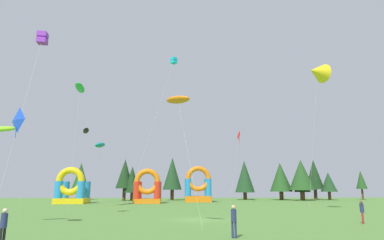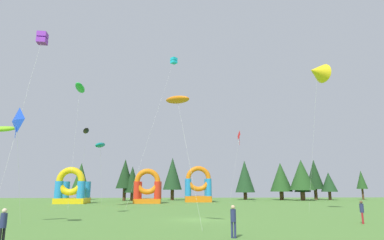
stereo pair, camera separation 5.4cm
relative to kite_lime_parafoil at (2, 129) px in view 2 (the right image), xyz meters
name	(u,v)px [view 2 (the right image)]	position (x,y,z in m)	size (l,w,h in m)	color
ground_plane	(199,220)	(15.62, 3.97, -7.24)	(120.00, 120.00, 0.00)	#548438
kite_lime_parafoil	(2,129)	(0.00, 0.00, 0.00)	(3.19, 2.10, 7.72)	#8CD826
kite_teal_parafoil	(100,145)	(1.96, 24.76, 1.90)	(1.55, 4.69, 9.85)	#0C7F7A
kite_blue_diamond	(15,121)	(1.76, -1.63, 0.31)	(1.21, 3.63, 8.26)	blue
kite_orange_parafoil	(177,100)	(13.63, -1.76, 2.07)	(2.89, 2.75, 9.76)	orange
kite_yellow_delta	(317,72)	(30.13, 9.95, 8.88)	(2.91, 4.05, 17.32)	yellow
kite_cyan_box	(174,61)	(13.12, 21.16, 14.40)	(6.34, 5.51, 22.16)	#19B7CC
kite_green_parafoil	(80,88)	(-0.44, 20.49, 9.70)	(1.93, 4.63, 17.64)	green
kite_purple_box	(42,38)	(1.20, 2.74, 8.95)	(0.87, 6.35, 16.76)	purple
kite_black_parafoil	(86,131)	(0.62, 21.30, 3.52)	(2.13, 5.60, 11.25)	black
kite_red_diamond	(240,136)	(25.44, 33.49, 4.81)	(3.03, 3.91, 12.76)	red
person_far_side	(362,210)	(28.24, 0.15, -6.19)	(0.42, 0.42, 1.77)	#B21E26
person_near_camera	(3,224)	(5.17, -8.66, -6.17)	(0.43, 0.43, 1.81)	black
person_midfield	(233,218)	(16.85, -6.52, -6.16)	(0.39, 0.39, 1.81)	navy
inflatable_orange_dome	(198,189)	(17.97, 38.28, -4.76)	(5.01, 3.98, 6.78)	orange
inflatable_red_slide	(148,190)	(8.68, 33.53, -4.99)	(4.73, 4.12, 6.02)	orange
inflatable_blue_arch	(72,190)	(-4.49, 33.51, -4.97)	(5.15, 4.99, 6.25)	yellow
tree_row_0	(81,176)	(-7.62, 49.50, -2.09)	(3.67, 3.67, 8.15)	#4C331E
tree_row_1	(125,174)	(2.91, 44.81, -1.72)	(3.68, 3.68, 8.64)	#4C331E
tree_row_2	(132,179)	(4.54, 44.39, -2.87)	(3.29, 3.29, 7.13)	#4C331E
tree_row_3	(173,174)	(12.94, 47.06, -1.56)	(4.14, 4.14, 9.22)	#4C331E
tree_row_4	(245,176)	(29.53, 49.55, -2.05)	(4.46, 4.46, 8.82)	#4C331E
tree_row_5	(281,177)	(37.18, 47.24, -2.26)	(4.92, 4.92, 8.20)	#4C331E
tree_row_6	(301,175)	(40.90, 44.51, -1.88)	(5.44, 5.44, 8.66)	#4C331E
tree_row_7	(302,181)	(41.29, 45.44, -3.04)	(3.46, 3.46, 6.72)	#4C331E
tree_row_8	(314,174)	(45.63, 48.87, -1.60)	(4.02, 4.02, 9.06)	#4C331E
tree_row_9	(329,182)	(47.96, 46.91, -3.36)	(3.55, 3.55, 6.05)	#4C331E
tree_row_10	(361,180)	(56.38, 48.35, -2.83)	(2.39, 2.39, 6.55)	#4C331E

